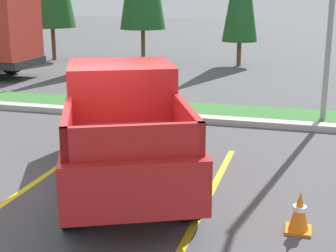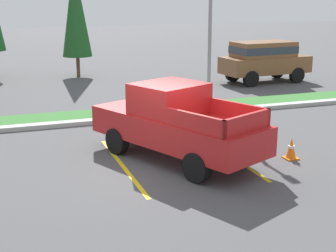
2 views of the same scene
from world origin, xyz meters
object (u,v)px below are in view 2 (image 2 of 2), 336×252
suv_distant (264,58)px  cypress_tree_center (75,9)px  traffic_cone (291,149)px  pickup_truck_main (175,123)px  street_light (212,18)px

suv_distant → cypress_tree_center: (-8.73, 5.18, 2.41)m
traffic_cone → pickup_truck_main: bearing=160.7°
suv_distant → street_light: street_light is taller
suv_distant → traffic_cone: suv_distant is taller
pickup_truck_main → cypress_tree_center: cypress_tree_center is taller
street_light → traffic_cone: (-0.43, -6.42, -3.25)m
traffic_cone → suv_distant: bearing=63.4°
street_light → traffic_cone: size_ratio=10.02×
pickup_truck_main → street_light: size_ratio=0.92×
street_light → cypress_tree_center: 10.55m
pickup_truck_main → street_light: street_light is taller
pickup_truck_main → street_light: bearing=57.1°
street_light → cypress_tree_center: bearing=109.8°
pickup_truck_main → traffic_cone: 3.30m
cypress_tree_center → traffic_cone: cypress_tree_center is taller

